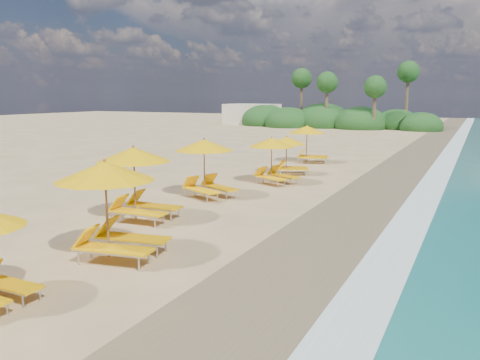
% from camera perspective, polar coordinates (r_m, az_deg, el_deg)
% --- Properties ---
extents(ground, '(160.00, 160.00, 0.00)m').
position_cam_1_polar(ground, '(16.96, -0.00, -3.99)').
color(ground, tan).
rests_on(ground, ground).
extents(wet_sand, '(4.00, 160.00, 0.01)m').
position_cam_1_polar(wet_sand, '(15.65, 13.28, -5.45)').
color(wet_sand, olive).
rests_on(wet_sand, ground).
extents(surf_foam, '(4.00, 160.00, 0.01)m').
position_cam_1_polar(surf_foam, '(15.30, 23.23, -6.28)').
color(surf_foam, white).
rests_on(surf_foam, ground).
extents(station_2, '(3.04, 2.90, 2.54)m').
position_cam_1_polar(station_2, '(12.58, -14.66, -2.63)').
color(station_2, olive).
rests_on(station_2, ground).
extents(station_3, '(2.77, 2.59, 2.49)m').
position_cam_1_polar(station_3, '(16.24, -11.75, 0.18)').
color(station_3, olive).
rests_on(station_3, ground).
extents(station_4, '(3.15, 3.13, 2.40)m').
position_cam_1_polar(station_4, '(19.56, -3.92, 1.88)').
color(station_4, olive).
rests_on(station_4, ground).
extents(station_5, '(2.86, 2.84, 2.20)m').
position_cam_1_polar(station_5, '(22.58, 4.02, 2.67)').
color(station_5, olive).
rests_on(station_5, ground).
extents(station_6, '(2.64, 2.62, 2.02)m').
position_cam_1_polar(station_6, '(25.30, 5.83, 3.20)').
color(station_6, olive).
rests_on(station_6, ground).
extents(station_7, '(2.86, 2.77, 2.31)m').
position_cam_1_polar(station_7, '(29.88, 8.19, 4.50)').
color(station_7, olive).
rests_on(station_7, ground).
extents(treeline, '(25.80, 8.80, 9.74)m').
position_cam_1_polar(treeline, '(62.75, 10.54, 7.00)').
color(treeline, '#163D14').
rests_on(treeline, ground).
extents(beach_building, '(7.00, 5.00, 2.80)m').
position_cam_1_polar(beach_building, '(69.31, 1.42, 7.77)').
color(beach_building, beige).
rests_on(beach_building, ground).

